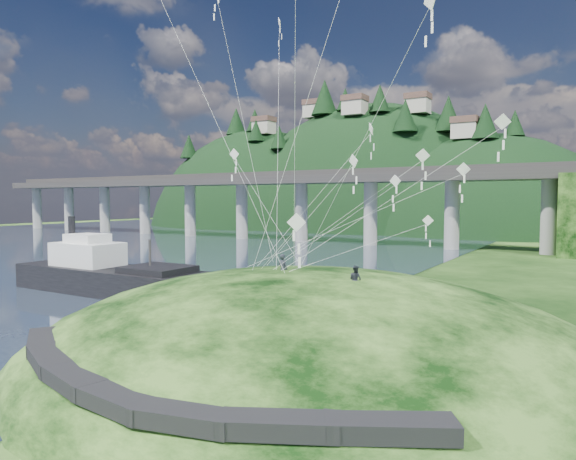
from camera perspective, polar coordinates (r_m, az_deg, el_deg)
The scene contains 10 objects.
ground at distance 33.03m, azimuth -11.72°, elevation -12.54°, with size 320.00×320.00×0.00m, color black.
water at distance 108.18m, azimuth -28.88°, elevation -1.75°, with size 240.00×240.00×0.00m, color #2D3B52.
grass_hill at distance 30.52m, azimuth 2.58°, elevation -16.80°, with size 36.00×32.00×13.00m.
footpath at distance 20.81m, azimuth -15.35°, elevation -16.29°, with size 22.29×5.84×0.83m.
bridge at distance 104.90m, azimuth 4.14°, elevation 3.83°, with size 160.00×11.00×15.00m.
far_ridge at distance 160.13m, azimuth 7.26°, elevation -2.44°, with size 153.00×70.00×94.50m.
work_barge at distance 52.88m, azimuth -19.66°, elevation -4.59°, with size 20.97×5.98×7.31m.
wooden_dock at distance 37.64m, azimuth -10.81°, elevation -9.77°, with size 15.54×3.06×1.10m.
kite_flyers at distance 28.17m, azimuth 3.56°, elevation -3.32°, with size 5.86×1.65×1.87m.
kite_swarm at distance 29.46m, azimuth 5.97°, elevation 16.35°, with size 19.91×14.09×21.21m.
Camera 1 is at (21.84, -23.06, 9.09)m, focal length 32.00 mm.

